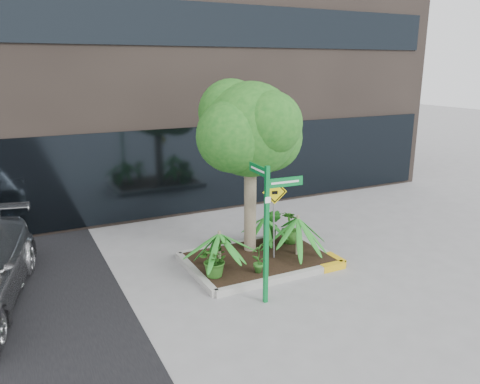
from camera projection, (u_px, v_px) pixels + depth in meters
name	position (u px, v px, depth m)	size (l,w,h in m)	color
ground	(258.00, 269.00, 10.61)	(80.00, 80.00, 0.00)	gray
planter	(261.00, 259.00, 10.92)	(3.35, 2.36, 0.15)	#9E9E99
tree	(250.00, 130.00, 10.62)	(2.79, 2.48, 4.19)	gray
palm_front	(298.00, 218.00, 10.83)	(1.09, 1.09, 1.21)	gray
palm_left	(219.00, 234.00, 10.08)	(0.98, 0.98, 1.09)	gray
palm_back	(265.00, 217.00, 11.56)	(0.83, 0.83, 0.92)	gray
shrub_a	(214.00, 259.00, 9.85)	(0.68, 0.68, 0.76)	#29621C
shrub_b	(290.00, 227.00, 11.70)	(0.46, 0.46, 0.82)	#2D671F
shrub_c	(259.00, 257.00, 10.02)	(0.37, 0.37, 0.71)	#28621E
shrub_d	(272.00, 224.00, 11.91)	(0.45, 0.45, 0.82)	#20661D
street_sign_post	(268.00, 219.00, 8.77)	(0.81, 0.80, 2.72)	#0B7932
cattle_sign	(274.00, 205.00, 10.60)	(0.56, 0.19, 1.85)	slate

